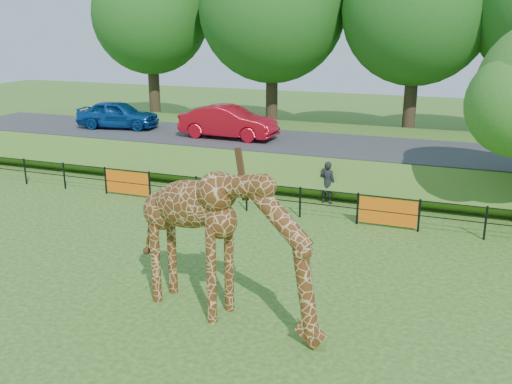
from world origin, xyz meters
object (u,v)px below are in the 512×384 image
giraffe (225,245)px  car_red (228,122)px  car_blue (118,114)px  visitor (327,182)px

giraffe → car_red: (-5.62, 13.03, 0.37)m
giraffe → car_blue: bearing=144.9°
giraffe → car_blue: (-11.83, 13.41, 0.32)m
giraffe → visitor: (0.01, 9.33, -0.98)m
visitor → giraffe: bearing=97.8°
car_blue → car_red: (6.21, -0.38, 0.05)m
giraffe → car_blue: size_ratio=1.24×
car_blue → visitor: (11.84, -4.08, -1.30)m
giraffe → car_red: 14.19m
car_blue → car_red: bearing=-102.7°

